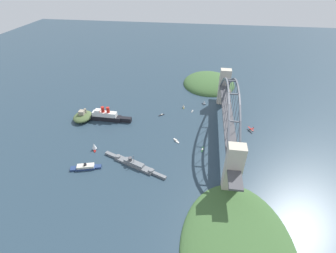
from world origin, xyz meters
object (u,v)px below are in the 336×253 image
Objects in this scene: harbor_arch_bridge at (228,116)px; fort_island_mid_harbor at (83,116)px; naval_cruiser at (134,164)px; small_boat_1 at (192,111)px; seaplane_taxiing_near_bridge at (251,129)px; small_boat_3 at (176,141)px; small_boat_4 at (94,146)px; small_boat_0 at (202,149)px; small_boat_6 at (162,115)px; small_boat_5 at (184,106)px; harbor_ferry_steamer at (86,167)px; ocean_liner at (105,116)px; small_boat_2 at (204,102)px.

harbor_arch_bridge reaches higher than fort_island_mid_harbor.
naval_cruiser reaches higher than small_boat_1.
seaplane_taxiing_near_bridge is 1.07× the size of small_boat_3.
small_boat_1 is 81.64m from small_boat_3.
naval_cruiser is 2.47× the size of fort_island_mid_harbor.
fort_island_mid_harbor is 3.26× the size of small_boat_3.
harbor_arch_bridge is at bearing -55.93° from naval_cruiser.
small_boat_0 is at bearing -82.15° from small_boat_4.
small_boat_1 is at bearing -74.20° from fort_island_mid_harbor.
fort_island_mid_harbor is 188.93m from small_boat_0.
naval_cruiser is 146.92m from small_boat_1.
naval_cruiser is 116.10m from small_boat_6.
small_boat_5 is (10.34, 15.26, 2.46)m from small_boat_1.
small_boat_5 reaches higher than small_boat_1.
naval_cruiser is at bearing -76.61° from harbor_ferry_steamer.
small_boat_3 is 107.67m from small_boat_4.
small_boat_4 reaches higher than small_boat_3.
small_boat_0 is (-50.08, -148.72, -5.78)m from ocean_liner.
seaplane_taxiing_near_bridge is 110.88m from small_boat_3.
harbor_arch_bridge is at bearing -95.10° from ocean_liner.
harbor_arch_bridge is at bearing -62.03° from harbor_ferry_steamer.
small_boat_2 reaches higher than small_boat_1.
harbor_ferry_steamer is (-87.63, 165.01, -30.49)m from harbor_arch_bridge.
small_boat_6 is (61.85, 30.36, -0.13)m from small_boat_3.
small_boat_2 is 0.69× the size of small_boat_4.
small_boat_5 is at bearing -69.13° from fort_island_mid_harbor.
fort_island_mid_harbor reaches higher than small_boat_6.
ocean_liner is at bearing -83.39° from fort_island_mid_harbor.
small_boat_0 is at bearing -168.66° from small_boat_1.
small_boat_2 is at bearing -56.02° from small_boat_6.
small_boat_2 is at bearing -34.89° from small_boat_1.
fort_island_mid_harbor is at bearing 86.79° from harbor_arch_bridge.
seaplane_taxiing_near_bridge is at bearing -69.24° from small_boat_3.
small_boat_0 is (-34.17, 29.64, -32.10)m from harbor_arch_bridge.
small_boat_4 is at bearing 97.85° from small_boat_0.
small_boat_2 is 0.82× the size of small_boat_6.
small_boat_3 is at bearing -108.24° from ocean_liner.
ocean_liner is (15.91, 178.36, -26.32)m from harbor_arch_bridge.
naval_cruiser is at bearing -143.09° from ocean_liner.
small_boat_3 reaches higher than small_boat_6.
small_boat_0 is 108.46m from small_boat_5.
harbor_arch_bridge is 7.49× the size of fort_island_mid_harbor.
fort_island_mid_harbor is 3.72× the size of small_boat_6.
small_boat_3 is (-37.24, -113.02, -5.69)m from ocean_liner.
small_boat_2 is at bearing -68.25° from fort_island_mid_harbor.
small_boat_4 is at bearing 5.11° from harbor_ferry_steamer.
small_boat_6 is at bearing 110.73° from small_boat_1.
seaplane_taxiing_near_bridge is 1.58× the size of small_boat_5.
seaplane_taxiing_near_bridge is 113.81m from small_boat_5.
ocean_liner is 157.03m from small_boat_0.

